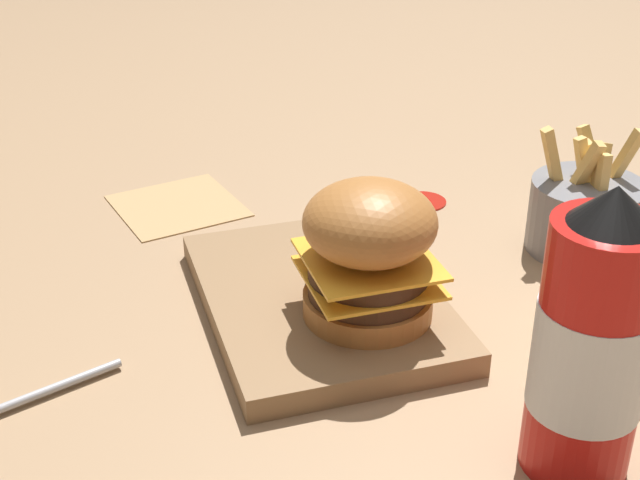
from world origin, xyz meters
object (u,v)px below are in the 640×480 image
serving_board (320,300)px  burger (369,251)px  ketchup_bottle (591,346)px  side_bowl (636,325)px  fries_basket (585,213)px

serving_board → burger: bearing=27.6°
ketchup_bottle → side_bowl: bearing=130.7°
serving_board → ketchup_bottle: (0.25, 0.11, 0.09)m
burger → side_bowl: 0.23m
serving_board → fries_basket: fries_basket is taller
burger → ketchup_bottle: size_ratio=0.56×
serving_board → side_bowl: (0.14, 0.23, 0.02)m
ketchup_bottle → side_bowl: size_ratio=1.72×
ketchup_bottle → serving_board: bearing=-155.7°
serving_board → ketchup_bottle: size_ratio=1.28×
burger → side_bowl: (0.09, 0.20, -0.06)m
burger → fries_basket: burger is taller
ketchup_bottle → burger: bearing=-156.6°
burger → side_bowl: size_ratio=0.96×
ketchup_bottle → side_bowl: (-0.10, 0.12, -0.07)m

